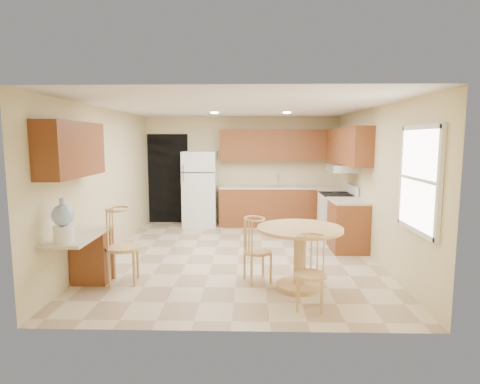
{
  "coord_description": "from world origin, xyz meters",
  "views": [
    {
      "loc": [
        0.2,
        -6.68,
        1.98
      ],
      "look_at": [
        0.02,
        0.3,
        1.06
      ],
      "focal_mm": 30.0,
      "sensor_mm": 36.0,
      "label": 1
    }
  ],
  "objects_px": {
    "dining_table": "(299,248)",
    "water_crock": "(63,222)",
    "chair_table_a": "(258,245)",
    "refrigerator": "(200,189)",
    "chair_table_b": "(312,267)",
    "chair_desk": "(120,240)",
    "stove": "(337,216)"
  },
  "relations": [
    {
      "from": "stove",
      "to": "dining_table",
      "type": "xyz_separation_m",
      "value": [
        -1.07,
        -2.69,
        0.08
      ]
    },
    {
      "from": "chair_desk",
      "to": "chair_table_b",
      "type": "bearing_deg",
      "value": 65.08
    },
    {
      "from": "dining_table",
      "to": "stove",
      "type": "bearing_deg",
      "value": 68.24
    },
    {
      "from": "dining_table",
      "to": "chair_table_a",
      "type": "distance_m",
      "value": 0.57
    },
    {
      "from": "dining_table",
      "to": "water_crock",
      "type": "bearing_deg",
      "value": -167.93
    },
    {
      "from": "dining_table",
      "to": "water_crock",
      "type": "xyz_separation_m",
      "value": [
        -2.85,
        -0.61,
        0.46
      ]
    },
    {
      "from": "refrigerator",
      "to": "chair_table_b",
      "type": "distance_m",
      "value": 5.01
    },
    {
      "from": "water_crock",
      "to": "stove",
      "type": "bearing_deg",
      "value": 40.05
    },
    {
      "from": "stove",
      "to": "chair_desk",
      "type": "distance_m",
      "value": 4.37
    },
    {
      "from": "refrigerator",
      "to": "stove",
      "type": "xyz_separation_m",
      "value": [
        2.88,
        -1.22,
        -0.38
      ]
    },
    {
      "from": "water_crock",
      "to": "chair_desk",
      "type": "bearing_deg",
      "value": 55.78
    },
    {
      "from": "dining_table",
      "to": "chair_table_a",
      "type": "height_order",
      "value": "chair_table_a"
    },
    {
      "from": "dining_table",
      "to": "chair_table_a",
      "type": "xyz_separation_m",
      "value": [
        -0.55,
        0.16,
        0.0
      ]
    },
    {
      "from": "water_crock",
      "to": "refrigerator",
      "type": "bearing_deg",
      "value": 76.92
    },
    {
      "from": "chair_table_b",
      "to": "chair_desk",
      "type": "bearing_deg",
      "value": -7.17
    },
    {
      "from": "chair_table_a",
      "to": "chair_table_b",
      "type": "height_order",
      "value": "chair_table_a"
    },
    {
      "from": "chair_table_a",
      "to": "dining_table",
      "type": "bearing_deg",
      "value": 52.82
    },
    {
      "from": "chair_table_b",
      "to": "chair_desk",
      "type": "distance_m",
      "value": 2.58
    },
    {
      "from": "chair_table_b",
      "to": "chair_desk",
      "type": "xyz_separation_m",
      "value": [
        -2.45,
        0.78,
        0.11
      ]
    },
    {
      "from": "stove",
      "to": "dining_table",
      "type": "height_order",
      "value": "stove"
    },
    {
      "from": "refrigerator",
      "to": "water_crock",
      "type": "distance_m",
      "value": 4.64
    },
    {
      "from": "stove",
      "to": "chair_table_b",
      "type": "height_order",
      "value": "stove"
    },
    {
      "from": "chair_table_b",
      "to": "dining_table",
      "type": "bearing_deg",
      "value": -75.54
    },
    {
      "from": "stove",
      "to": "chair_table_b",
      "type": "xyz_separation_m",
      "value": [
        -1.02,
        -3.42,
        0.06
      ]
    },
    {
      "from": "chair_table_b",
      "to": "chair_desk",
      "type": "height_order",
      "value": "chair_desk"
    },
    {
      "from": "water_crock",
      "to": "chair_table_a",
      "type": "bearing_deg",
      "value": 18.59
    },
    {
      "from": "refrigerator",
      "to": "stove",
      "type": "distance_m",
      "value": 3.15
    },
    {
      "from": "refrigerator",
      "to": "chair_desk",
      "type": "xyz_separation_m",
      "value": [
        -0.6,
        -3.86,
        -0.22
      ]
    },
    {
      "from": "dining_table",
      "to": "water_crock",
      "type": "distance_m",
      "value": 2.95
    },
    {
      "from": "chair_table_a",
      "to": "water_crock",
      "type": "relative_size",
      "value": 1.71
    },
    {
      "from": "refrigerator",
      "to": "chair_desk",
      "type": "height_order",
      "value": "refrigerator"
    },
    {
      "from": "stove",
      "to": "water_crock",
      "type": "bearing_deg",
      "value": -139.95
    }
  ]
}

